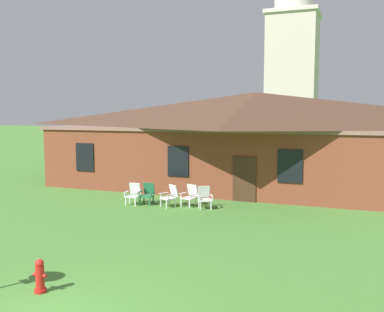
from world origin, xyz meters
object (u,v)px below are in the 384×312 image
Objects in this scene: lawn_chair_near_door at (148,193)px; fire_hydrant at (40,277)px; lawn_chair_right_end at (204,197)px; lawn_chair_middle at (190,195)px; lawn_chair_left_end at (170,195)px; lawn_chair_by_porch at (134,193)px.

lawn_chair_near_door reaches higher than fire_hydrant.
lawn_chair_middle is at bearing 167.35° from lawn_chair_right_end.
lawn_chair_middle reaches higher than fire_hydrant.
lawn_chair_middle is 9.81m from fire_hydrant.
fire_hydrant is at bearing -84.64° from lawn_chair_left_end.
lawn_chair_right_end is at bearing 2.24° from lawn_chair_near_door.
fire_hydrant is at bearing -77.83° from lawn_chair_near_door.
lawn_chair_left_end is 1.54m from lawn_chair_right_end.
lawn_chair_near_door and lawn_chair_middle have the same top height.
lawn_chair_middle is 0.74m from lawn_chair_right_end.
fire_hydrant is at bearing -74.16° from lawn_chair_by_porch.
lawn_chair_left_end is at bearing 95.36° from fire_hydrant.
lawn_chair_right_end is 1.21× the size of fire_hydrant.
lawn_chair_middle is at bearing 25.44° from lawn_chair_left_end.
lawn_chair_left_end and lawn_chair_right_end have the same top height.
lawn_chair_left_end reaches higher than fire_hydrant.
lawn_chair_near_door is 1.00× the size of lawn_chair_middle.
lawn_chair_left_end is 1.21× the size of fire_hydrant.
lawn_chair_near_door is 1.98m from lawn_chair_middle.
lawn_chair_right_end is (0.73, -0.16, 0.00)m from lawn_chair_middle.
lawn_chair_by_porch is at bearing -174.61° from lawn_chair_left_end.
lawn_chair_left_end is at bearing -171.98° from lawn_chair_right_end.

